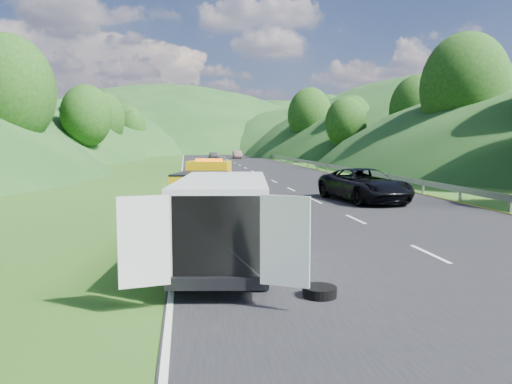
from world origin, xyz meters
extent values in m
plane|color=#38661E|center=(0.00, 0.00, 0.00)|extent=(320.00, 320.00, 0.00)
cube|color=black|center=(3.00, 40.00, 0.01)|extent=(14.00, 200.00, 0.02)
cube|color=gray|center=(10.30, 52.50, 0.00)|extent=(0.06, 140.00, 1.52)
cylinder|color=black|center=(-3.13, 9.66, 0.44)|extent=(0.51, 0.94, 0.89)
cylinder|color=black|center=(-1.48, 9.27, 0.44)|extent=(0.51, 0.94, 0.89)
cylinder|color=black|center=(-3.95, 6.20, 0.44)|extent=(0.51, 0.94, 0.89)
cylinder|color=black|center=(-2.31, 5.81, 0.44)|extent=(0.51, 0.94, 0.89)
cube|color=#F1B50C|center=(-2.48, 8.73, 1.29)|extent=(2.19, 1.83, 1.69)
cube|color=#F1B50C|center=(-2.95, 6.78, 1.07)|extent=(2.60, 3.39, 1.16)
cube|color=black|center=(-2.95, 6.78, 1.69)|extent=(2.60, 3.39, 0.09)
cube|color=black|center=(-2.23, 9.77, 0.80)|extent=(1.98, 1.45, 0.62)
cube|color=black|center=(-2.11, 10.28, 0.62)|extent=(1.86, 0.61, 0.44)
cube|color=#F1B50C|center=(-2.16, 10.07, 1.38)|extent=(1.89, 1.09, 0.97)
cube|color=orange|center=(-2.48, 8.73, 2.18)|extent=(1.26, 0.51, 0.14)
cube|color=black|center=(-2.34, 9.33, 1.60)|extent=(1.66, 0.46, 0.80)
cylinder|color=black|center=(-3.35, -1.02, 0.39)|extent=(0.39, 0.81, 0.78)
cylinder|color=black|center=(-1.61, -1.24, 0.39)|extent=(0.39, 0.81, 0.78)
cylinder|color=black|center=(-3.77, -4.29, 0.39)|extent=(0.39, 0.81, 0.78)
cylinder|color=black|center=(-2.04, -4.51, 0.39)|extent=(0.39, 0.81, 0.78)
cube|color=silver|center=(-2.71, -2.86, 1.31)|extent=(2.62, 5.26, 1.80)
cube|color=silver|center=(-2.36, -0.21, 0.92)|extent=(2.04, 1.12, 0.97)
cube|color=black|center=(-2.39, -0.40, 1.70)|extent=(1.82, 0.56, 0.81)
cube|color=black|center=(-3.02, -5.32, 1.31)|extent=(1.65, 0.31, 1.55)
cube|color=silver|center=(-4.33, -5.59, 1.31)|extent=(0.91, 0.26, 1.65)
cube|color=silver|center=(-1.83, -5.91, 1.31)|extent=(0.85, 0.48, 1.65)
cube|color=black|center=(-3.03, -5.41, 0.44)|extent=(1.95, 0.39, 0.24)
imported|color=white|center=(-4.10, 0.48, 0.00)|extent=(0.49, 0.61, 1.52)
imported|color=tan|center=(-1.38, 0.17, 0.00)|extent=(0.56, 0.46, 1.03)
imported|color=black|center=(-2.07, -4.41, 0.00)|extent=(1.35, 0.95, 1.90)
cube|color=#595843|center=(-4.83, 0.08, 0.27)|extent=(0.39, 0.31, 0.54)
cylinder|color=black|center=(-0.97, -5.19, 0.00)|extent=(0.69, 0.69, 0.20)
imported|color=black|center=(5.39, 9.52, 0.00)|extent=(3.70, 6.33, 1.65)
imported|color=#444348|center=(0.61, 58.92, 0.00)|extent=(1.64, 4.08, 1.39)
imported|color=brown|center=(5.07, 68.52, 0.00)|extent=(1.38, 3.94, 1.30)
camera|label=1|loc=(-3.58, -14.55, 3.12)|focal=35.00mm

